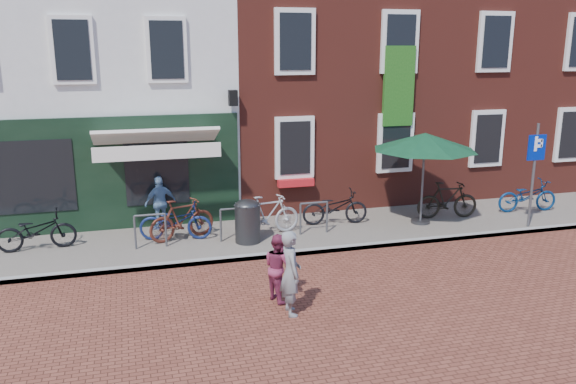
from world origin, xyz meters
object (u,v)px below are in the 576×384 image
object	(u,v)px
bicycle_1	(182,219)
bicycle_5	(447,200)
bicycle_3	(268,215)
bicycle_2	(175,221)
bicycle_6	(527,196)
woman	(291,273)
bicycle_4	(335,207)
parasol	(425,138)
cafe_person	(160,203)
bicycle_0	(36,231)
boy	(279,267)
parking_sign	(535,162)
litter_bin	(248,219)

from	to	relation	value
bicycle_1	bicycle_5	bearing A→B (deg)	-110.22
bicycle_1	bicycle_3	xyz separation A→B (m)	(2.10, -0.22, 0.00)
bicycle_2	bicycle_6	distance (m)	9.86
woman	bicycle_4	size ratio (longest dim) A/B	0.90
parasol	bicycle_6	world-z (taller)	parasol
parasol	bicycle_1	xyz separation A→B (m)	(-6.26, 0.34, -1.77)
bicycle_5	bicycle_2	bearing A→B (deg)	97.59
bicycle_1	bicycle_4	size ratio (longest dim) A/B	0.97
cafe_person	bicycle_5	distance (m)	7.69
bicycle_0	bicycle_6	distance (m)	13.02
bicycle_5	bicycle_1	bearing A→B (deg)	97.75
boy	cafe_person	xyz separation A→B (m)	(-1.89, 4.76, 0.15)
parking_sign	bicycle_0	distance (m)	12.30
bicycle_3	bicycle_2	bearing A→B (deg)	73.62
cafe_person	bicycle_0	bearing A→B (deg)	-0.24
parasol	cafe_person	world-z (taller)	parasol
woman	bicycle_6	xyz separation A→B (m)	(8.20, 4.29, -0.23)
boy	bicycle_3	bearing A→B (deg)	-28.10
woman	bicycle_1	world-z (taller)	woman
parasol	bicycle_1	bearing A→B (deg)	176.92
parasol	woman	world-z (taller)	parasol
bicycle_3	litter_bin	bearing A→B (deg)	114.30
woman	bicycle_4	bearing A→B (deg)	-28.57
bicycle_0	bicycle_4	xyz separation A→B (m)	(7.33, 0.06, 0.00)
bicycle_0	bicycle_2	size ratio (longest dim) A/B	1.00
bicycle_4	parking_sign	bearing A→B (deg)	-102.12
parking_sign	bicycle_3	distance (m)	6.94
bicycle_3	bicycle_6	bearing A→B (deg)	-99.75
parking_sign	bicycle_0	bearing A→B (deg)	172.84
parasol	bicycle_5	xyz separation A→B (m)	(0.90, 0.22, -1.77)
parasol	bicycle_1	size ratio (longest dim) A/B	1.62
parking_sign	cafe_person	world-z (taller)	parking_sign
boy	bicycle_2	xyz separation A→B (m)	(-1.60, 3.82, -0.09)
parasol	bicycle_1	world-z (taller)	parasol
litter_bin	bicycle_2	bearing A→B (deg)	158.44
parasol	bicycle_5	world-z (taller)	parasol
boy	woman	bearing A→B (deg)	167.28
boy	bicycle_0	bearing A→B (deg)	32.78
bicycle_4	bicycle_5	bearing A→B (deg)	-89.42
parking_sign	bicycle_5	distance (m)	2.42
boy	bicycle_1	distance (m)	4.06
parking_sign	bicycle_0	xyz separation A→B (m)	(-12.14, 1.52, -1.27)
parking_sign	bicycle_2	size ratio (longest dim) A/B	1.55
woman	boy	xyz separation A→B (m)	(-0.06, 0.64, -0.13)
cafe_person	bicycle_3	size ratio (longest dim) A/B	0.83
parasol	bicycle_2	bearing A→B (deg)	176.80
boy	bicycle_2	world-z (taller)	boy
boy	bicycle_0	world-z (taller)	boy
boy	bicycle_2	size ratio (longest dim) A/B	0.75
bicycle_3	bicycle_1	bearing A→B (deg)	73.79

